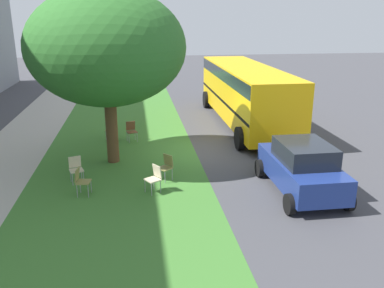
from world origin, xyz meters
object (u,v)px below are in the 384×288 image
Objects in this scene: chair_2 at (76,167)px; chair_5 at (166,165)px; chair_0 at (81,180)px; chair_3 at (154,177)px; street_tree at (107,48)px; school_bus at (245,89)px; chair_4 at (111,127)px; chair_1 at (131,130)px; parked_car at (302,167)px.

chair_5 is (-0.23, -2.97, 0.00)m from chair_2.
chair_3 is (-0.09, -2.24, 0.00)m from chair_0.
street_tree is at bearing 41.36° from chair_5.
chair_5 is at bearing 146.41° from school_bus.
school_bus is at bearing -33.59° from chair_5.
chair_4 is 0.08× the size of school_bus.
street_tree reaches higher than chair_4.
chair_2 is at bearing 65.27° from chair_3.
chair_0 is (-2.94, 0.84, -3.70)m from street_tree.
school_bus is (1.69, -6.58, 1.24)m from chair_4.
chair_1 is 1.00× the size of chair_3.
street_tree reaches higher than chair_5.
chair_4 is at bearing 104.42° from school_bus.
chair_2 is 0.24× the size of parked_car.
parked_car is (-1.58, -4.07, 0.32)m from chair_5.
street_tree is 7.15× the size of chair_5.
chair_2 is (-4.36, 1.81, 0.00)m from chair_1.
chair_2 is 1.00× the size of chair_5.
chair_0 is 1.00× the size of chair_5.
street_tree is at bearing 126.57° from school_bus.
chair_0 is 0.24× the size of parked_car.
chair_3 is 0.24× the size of parked_car.
chair_0 is 5.65m from chair_1.
school_bus is (6.81, -4.52, 1.24)m from chair_5.
chair_0 and chair_1 have the same top height.
chair_3 is (-5.53, -0.71, 0.00)m from chair_1.
chair_4 is (5.96, -0.62, 0.00)m from chair_0.
school_bus reaches higher than chair_5.
parked_car is at bearing -98.15° from chair_3.
chair_1 and chair_3 have the same top height.
chair_5 is (0.94, -0.44, 0.00)m from chair_3.
chair_4 is at bearing -5.89° from chair_0.
parked_car reaches higher than chair_5.
chair_2 is 4.97m from chair_4.
street_tree reaches higher than school_bus.
chair_4 is at bearing 42.47° from parked_car.
chair_0 is at bearing 87.77° from chair_3.
chair_1 is 1.00× the size of chair_5.
street_tree is 4.98m from chair_3.
chair_5 is at bearing -165.86° from chair_1.
chair_1 is 1.00× the size of chair_2.
street_tree is 7.15× the size of chair_1.
chair_1 is (5.44, -1.52, 0.00)m from chair_0.
parked_car is at bearing -139.75° from chair_1.
school_bus reaches higher than parked_car.
street_tree is 8.29m from school_bus.
chair_1 is 4.73m from chair_5.
street_tree is 7.15× the size of chair_2.
street_tree reaches higher than chair_0.
chair_1 is at bearing 7.36° from chair_3.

